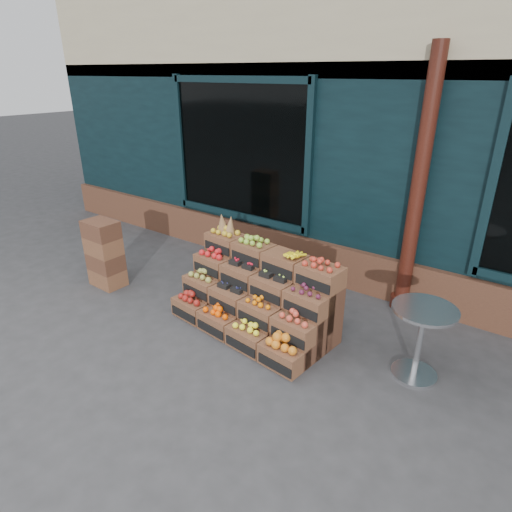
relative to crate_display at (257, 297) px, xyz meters
The scene contains 6 objects.
ground 0.69m from the crate_display, 80.62° to the right, with size 60.00×60.00×0.00m, color #363638.
shop_facade 4.97m from the crate_display, 88.79° to the left, with size 12.00×6.24×4.80m.
crate_display is the anchor object (origin of this frame).
spare_crates 2.43m from the crate_display, behind, with size 0.50×0.35×0.98m.
bistro_table 1.89m from the crate_display, ahead, with size 0.63×0.63×0.79m.
shopkeeper 2.68m from the crate_display, 122.15° to the left, with size 0.69×0.45×1.88m, color #144826.
Camera 1 is at (2.58, -3.10, 2.89)m, focal length 30.00 mm.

